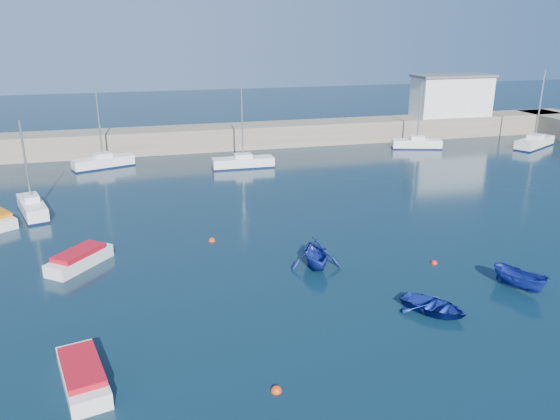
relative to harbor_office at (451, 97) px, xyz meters
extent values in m
plane|color=black|center=(-30.00, -46.00, -5.10)|extent=(220.00, 220.00, 0.00)
cube|color=#746958|center=(-30.00, 0.00, -3.80)|extent=(96.00, 4.50, 2.60)
cube|color=silver|center=(0.00, 0.00, 0.00)|extent=(10.00, 4.00, 5.00)
cube|color=silver|center=(-48.46, -20.46, -4.54)|extent=(2.98, 5.55, 1.11)
cylinder|color=#B7BABC|center=(-48.46, -20.46, -0.91)|extent=(0.17, 0.17, 6.15)
cube|color=silver|center=(-43.72, -6.37, -4.57)|extent=(6.29, 3.64, 1.07)
cylinder|color=#B7BABC|center=(-43.72, -6.37, -0.54)|extent=(0.16, 0.16, 6.98)
cube|color=silver|center=(-29.87, -10.08, -4.59)|extent=(6.29, 1.86, 1.03)
cylinder|color=#B7BABC|center=(-29.87, -10.08, -0.47)|extent=(0.15, 0.15, 7.20)
cube|color=silver|center=(-8.11, -6.39, -4.57)|extent=(5.93, 3.21, 1.06)
cylinder|color=#B7BABC|center=(-8.11, -6.39, -0.76)|extent=(0.16, 0.16, 6.57)
cube|color=silver|center=(5.90, -9.46, -4.55)|extent=(7.05, 5.04, 1.09)
cylinder|color=#B7BABC|center=(5.90, -9.46, 0.00)|extent=(0.16, 0.16, 8.00)
cube|color=silver|center=(-43.28, -43.62, -4.75)|extent=(2.43, 4.55, 0.70)
cube|color=#A70B18|center=(-43.28, -43.62, -4.26)|extent=(2.12, 3.48, 0.26)
cube|color=silver|center=(-44.26, -31.46, -4.72)|extent=(3.87, 4.24, 0.76)
cube|color=#A70B18|center=(-44.26, -31.46, -4.20)|extent=(3.13, 3.37, 0.28)
imported|color=navy|center=(-26.57, -42.11, -4.75)|extent=(3.96, 4.16, 0.70)
imported|color=navy|center=(-30.57, -35.31, -4.18)|extent=(3.31, 3.75, 1.84)
imported|color=navy|center=(-20.70, -41.04, -4.49)|extent=(2.28, 3.35, 1.21)
sphere|color=red|center=(-35.86, -46.12, -5.10)|extent=(0.46, 0.46, 0.46)
sphere|color=red|center=(-23.38, -36.71, -5.10)|extent=(0.42, 0.42, 0.42)
sphere|color=red|center=(-35.97, -29.48, -5.10)|extent=(0.47, 0.47, 0.47)
camera|label=1|loc=(-40.49, -63.75, 8.65)|focal=35.00mm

